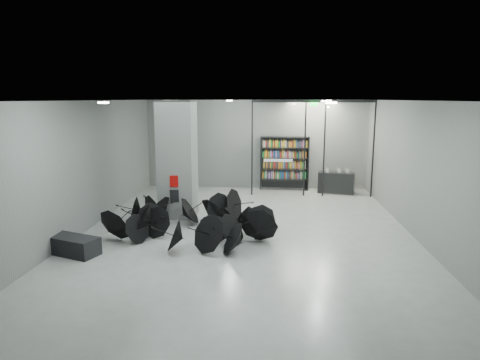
# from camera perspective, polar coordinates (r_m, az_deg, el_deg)

# --- Properties ---
(room) EXTENTS (14.00, 14.02, 4.01)m
(room) POSITION_cam_1_polar(r_m,az_deg,el_deg) (12.46, 0.85, 5.21)
(room) COLOR gray
(room) RESTS_ON ground
(column) EXTENTS (1.20, 1.20, 4.00)m
(column) POSITION_cam_1_polar(r_m,az_deg,el_deg) (14.89, -8.33, 2.75)
(column) COLOR slate
(column) RESTS_ON ground
(fire_cabinet) EXTENTS (0.28, 0.04, 0.38)m
(fire_cabinet) POSITION_cam_1_polar(r_m,az_deg,el_deg) (14.40, -8.80, -0.16)
(fire_cabinet) COLOR #A50A07
(fire_cabinet) RESTS_ON column
(info_panel) EXTENTS (0.30, 0.03, 0.42)m
(info_panel) POSITION_cam_1_polar(r_m,az_deg,el_deg) (14.50, -8.74, -2.10)
(info_panel) COLOR black
(info_panel) RESTS_ON column
(exit_sign) EXTENTS (0.30, 0.06, 0.15)m
(exit_sign) POSITION_cam_1_polar(r_m,az_deg,el_deg) (17.75, 9.83, 9.89)
(exit_sign) COLOR #0CE533
(exit_sign) RESTS_ON room
(glass_partition) EXTENTS (5.06, 0.08, 4.00)m
(glass_partition) POSITION_cam_1_polar(r_m,az_deg,el_deg) (18.05, 9.58, 4.70)
(glass_partition) COLOR silver
(glass_partition) RESTS_ON ground
(bench) EXTENTS (1.61, 1.11, 0.48)m
(bench) POSITION_cam_1_polar(r_m,az_deg,el_deg) (12.28, -21.50, -8.10)
(bench) COLOR black
(bench) RESTS_ON ground
(bookshelf) EXTENTS (2.19, 0.53, 2.39)m
(bookshelf) POSITION_cam_1_polar(r_m,az_deg,el_deg) (19.35, 5.96, 2.25)
(bookshelf) COLOR black
(bookshelf) RESTS_ON ground
(shop_counter) EXTENTS (1.62, 0.93, 0.91)m
(shop_counter) POSITION_cam_1_polar(r_m,az_deg,el_deg) (19.05, 12.70, -0.35)
(shop_counter) COLOR black
(shop_counter) RESTS_ON ground
(umbrella_cluster) EXTENTS (5.57, 4.46, 1.32)m
(umbrella_cluster) POSITION_cam_1_polar(r_m,az_deg,el_deg) (13.11, -6.02, -5.88)
(umbrella_cluster) COLOR black
(umbrella_cluster) RESTS_ON ground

